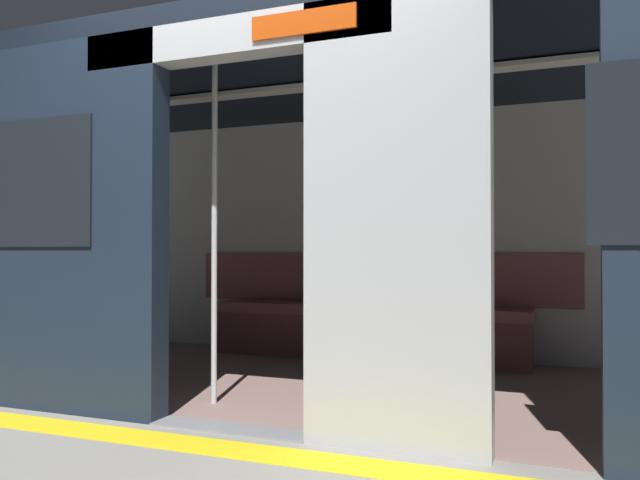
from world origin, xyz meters
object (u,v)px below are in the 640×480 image
at_px(train_car, 312,170).
at_px(person_seated, 358,280).
at_px(handbag, 406,296).
at_px(grab_pole_door, 214,229).
at_px(grab_pole_far, 339,228).
at_px(bench_seat, 366,318).
at_px(book, 325,301).

relative_size(train_car, person_seated, 5.33).
bearing_deg(person_seated, handbag, -167.56).
bearing_deg(grab_pole_door, train_car, -113.50).
relative_size(train_car, grab_pole_far, 2.97).
bearing_deg(bench_seat, grab_pole_far, 102.61).
bearing_deg(handbag, grab_pole_door, 68.65).
xyz_separation_m(person_seated, book, (0.36, -0.15, -0.20)).
bearing_deg(person_seated, book, -21.88).
height_order(train_car, person_seated, train_car).
height_order(person_seated, grab_pole_door, grab_pole_door).
relative_size(train_car, book, 29.09).
bearing_deg(book, grab_pole_door, 69.35).
bearing_deg(grab_pole_far, grab_pole_door, 8.65).
relative_size(person_seated, grab_pole_far, 0.56).
xyz_separation_m(bench_seat, book, (0.41, -0.09, 0.13)).
relative_size(book, grab_pole_door, 0.10).
xyz_separation_m(train_car, grab_pole_far, (-0.44, 0.66, -0.45)).
distance_m(handbag, book, 0.77).
bearing_deg(grab_pole_door, grab_pole_far, -171.35).
bearing_deg(book, train_car, 85.58).
xyz_separation_m(handbag, book, (0.77, -0.06, -0.07)).
relative_size(person_seated, handbag, 4.62).
bearing_deg(grab_pole_far, bench_seat, -77.39).
height_order(person_seated, grab_pole_far, grab_pole_far).
xyz_separation_m(train_car, grab_pole_door, (0.34, 0.77, -0.45)).
height_order(bench_seat, person_seated, person_seated).
distance_m(bench_seat, grab_pole_door, 2.03).
distance_m(person_seated, handbag, 0.43).
distance_m(person_seated, grab_pole_far, 1.79).
relative_size(bench_seat, person_seated, 2.31).
height_order(train_car, bench_seat, train_car).
bearing_deg(grab_pole_far, handbag, -88.79).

